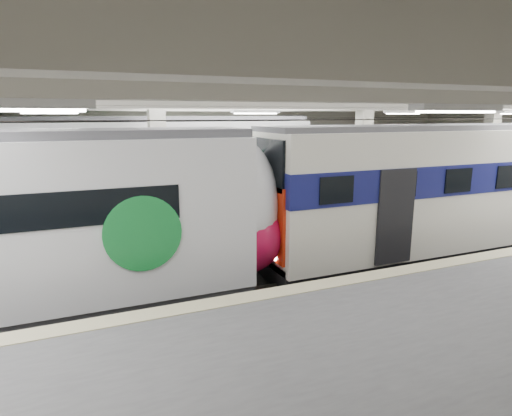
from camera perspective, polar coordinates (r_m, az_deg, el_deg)
name	(u,v)px	position (r m, az deg, el deg)	size (l,w,h in m)	color
station_hall	(313,180)	(10.86, 7.61, 3.76)	(36.00, 24.00, 5.75)	black
modern_emu	(34,229)	(11.36, -27.49, -2.45)	(14.00, 2.89, 4.51)	white
older_rer	(444,188)	(16.24, 23.75, 2.52)	(13.74, 3.03, 4.52)	silver
far_train	(112,180)	(16.71, -18.60, 3.52)	(15.25, 3.64, 4.79)	white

